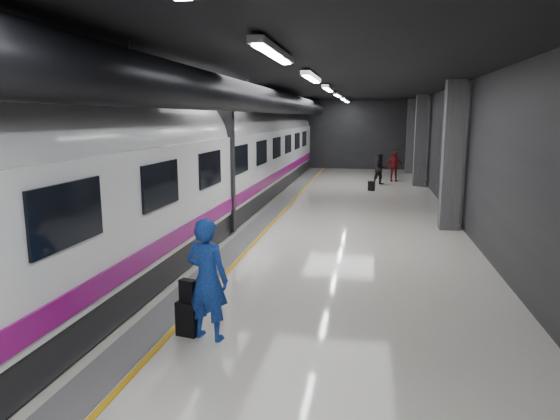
{
  "coord_description": "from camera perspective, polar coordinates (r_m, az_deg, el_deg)",
  "views": [
    {
      "loc": [
        2.1,
        -13.82,
        3.41
      ],
      "look_at": [
        0.04,
        -2.38,
        1.24
      ],
      "focal_mm": 32.0,
      "sensor_mm": 36.0,
      "label": 1
    }
  ],
  "objects": [
    {
      "name": "platform_hall",
      "position": [
        14.97,
        1.04,
        11.05
      ],
      "size": [
        10.02,
        40.02,
        4.51
      ],
      "color": "black",
      "rests_on": "ground"
    },
    {
      "name": "traveler_main",
      "position": [
        7.8,
        -8.32,
        -7.82
      ],
      "size": [
        0.79,
        0.6,
        1.93
      ],
      "primitive_type": "imported",
      "rotation": [
        0.0,
        0.0,
        2.92
      ],
      "color": "#1754AC",
      "rests_on": "ground"
    },
    {
      "name": "suitcase_main",
      "position": [
        8.2,
        -10.49,
        -12.09
      ],
      "size": [
        0.37,
        0.28,
        0.55
      ],
      "primitive_type": "cube",
      "rotation": [
        0.0,
        0.0,
        -0.2
      ],
      "color": "black",
      "rests_on": "ground"
    },
    {
      "name": "traveler_far_b",
      "position": [
        27.61,
        12.88,
        4.91
      ],
      "size": [
        0.97,
        0.44,
        1.63
      ],
      "primitive_type": "imported",
      "rotation": [
        0.0,
        0.0,
        0.04
      ],
      "color": "maroon",
      "rests_on": "ground"
    },
    {
      "name": "ground",
      "position": [
        14.39,
        1.51,
        -3.14
      ],
      "size": [
        40.0,
        40.0,
        0.0
      ],
      "primitive_type": "plane",
      "color": "silver",
      "rests_on": "ground"
    },
    {
      "name": "train",
      "position": [
        14.88,
        -10.96,
        5.21
      ],
      "size": [
        3.05,
        38.0,
        4.05
      ],
      "color": "black",
      "rests_on": "ground"
    },
    {
      "name": "traveler_far_a",
      "position": [
        26.08,
        11.43,
        4.63
      ],
      "size": [
        0.97,
        0.89,
        1.61
      ],
      "primitive_type": "imported",
      "rotation": [
        0.0,
        0.0,
        0.46
      ],
      "color": "black",
      "rests_on": "ground"
    },
    {
      "name": "shoulder_bag",
      "position": [
        8.05,
        -10.46,
        -9.05
      ],
      "size": [
        0.29,
        0.21,
        0.35
      ],
      "primitive_type": "cube",
      "rotation": [
        0.0,
        0.0,
        -0.29
      ],
      "color": "black",
      "rests_on": "suitcase_main"
    },
    {
      "name": "suitcase_far",
      "position": [
        23.87,
        10.41,
        2.73
      ],
      "size": [
        0.35,
        0.27,
        0.45
      ],
      "primitive_type": "cube",
      "rotation": [
        0.0,
        0.0,
        -0.25
      ],
      "color": "black",
      "rests_on": "ground"
    }
  ]
}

